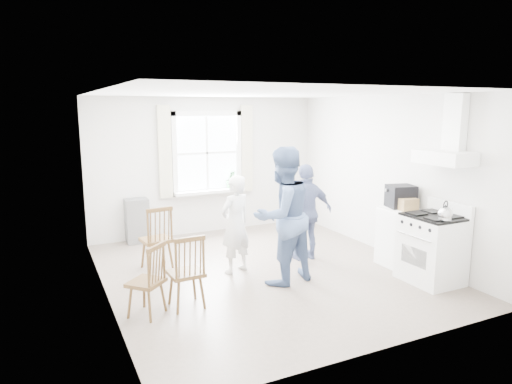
% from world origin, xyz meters
% --- Properties ---
extents(room_shell, '(4.62, 5.12, 2.64)m').
position_xyz_m(room_shell, '(0.00, 0.00, 1.30)').
color(room_shell, '#7C6C5F').
rests_on(room_shell, ground).
extents(window_assembly, '(1.88, 0.24, 1.70)m').
position_xyz_m(window_assembly, '(0.00, 2.45, 1.46)').
color(window_assembly, white).
rests_on(window_assembly, room_shell).
extents(range_hood, '(0.45, 0.76, 0.94)m').
position_xyz_m(range_hood, '(2.07, -1.35, 1.90)').
color(range_hood, white).
rests_on(range_hood, room_shell).
extents(shelf_unit, '(0.40, 0.30, 0.80)m').
position_xyz_m(shelf_unit, '(-1.40, 2.33, 0.40)').
color(shelf_unit, slate).
rests_on(shelf_unit, ground).
extents(gas_stove, '(0.68, 0.76, 1.12)m').
position_xyz_m(gas_stove, '(1.91, -1.35, 0.48)').
color(gas_stove, white).
rests_on(gas_stove, ground).
extents(kettle, '(0.19, 0.19, 0.27)m').
position_xyz_m(kettle, '(1.80, -1.63, 1.04)').
color(kettle, silver).
rests_on(kettle, gas_stove).
extents(low_cabinet, '(0.50, 0.55, 0.90)m').
position_xyz_m(low_cabinet, '(1.98, -0.65, 0.45)').
color(low_cabinet, white).
rests_on(low_cabinet, ground).
extents(stereo_stack, '(0.46, 0.43, 0.34)m').
position_xyz_m(stereo_stack, '(2.03, -0.58, 1.07)').
color(stereo_stack, black).
rests_on(stereo_stack, low_cabinet).
extents(cardboard_box, '(0.29, 0.23, 0.18)m').
position_xyz_m(cardboard_box, '(1.99, -0.76, 0.99)').
color(cardboard_box, olive).
rests_on(cardboard_box, low_cabinet).
extents(windsor_chair_a, '(0.47, 0.46, 0.99)m').
position_xyz_m(windsor_chair_a, '(-1.40, 0.72, 0.60)').
color(windsor_chair_a, '#483017').
rests_on(windsor_chair_a, ground).
extents(windsor_chair_b, '(0.41, 0.40, 0.94)m').
position_xyz_m(windsor_chair_b, '(-1.41, -0.76, 0.57)').
color(windsor_chair_b, '#483017').
rests_on(windsor_chair_b, ground).
extents(windsor_chair_c, '(0.52, 0.52, 0.88)m').
position_xyz_m(windsor_chair_c, '(-1.83, -0.75, 0.54)').
color(windsor_chair_c, '#483017').
rests_on(windsor_chair_c, ground).
extents(person_left, '(0.67, 0.67, 1.45)m').
position_xyz_m(person_left, '(-0.40, 0.18, 0.73)').
color(person_left, white).
rests_on(person_left, ground).
extents(person_mid, '(1.10, 1.10, 1.90)m').
position_xyz_m(person_mid, '(0.03, -0.47, 0.95)').
color(person_mid, '#4E6591').
rests_on(person_mid, ground).
extents(person_right, '(0.93, 0.93, 1.54)m').
position_xyz_m(person_right, '(0.85, 0.24, 0.77)').
color(person_right, navy).
rests_on(person_right, ground).
extents(potted_plant, '(0.21, 0.21, 0.34)m').
position_xyz_m(potted_plant, '(0.44, 2.36, 1.02)').
color(potted_plant, '#33743C').
rests_on(potted_plant, window_assembly).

